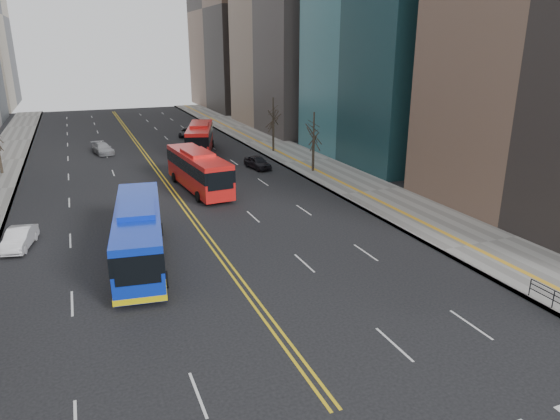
# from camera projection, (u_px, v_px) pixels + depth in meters

# --- Properties ---
(sidewalk_right) EXTENTS (7.00, 130.00, 0.15)m
(sidewalk_right) POSITION_uv_depth(u_px,v_px,m) (306.00, 161.00, 60.60)
(sidewalk_right) COLOR slate
(sidewalk_right) RESTS_ON ground
(centerline) EXTENTS (0.55, 100.00, 0.01)m
(centerline) POSITION_uv_depth(u_px,v_px,m) (147.00, 157.00, 63.09)
(centerline) COLOR gold
(centerline) RESTS_ON ground
(street_trees) EXTENTS (35.20, 47.20, 7.60)m
(street_trees) POSITION_uv_depth(u_px,v_px,m) (89.00, 155.00, 41.01)
(street_trees) COLOR black
(street_trees) RESTS_ON ground
(blue_bus) EXTENTS (4.59, 13.54, 3.84)m
(blue_bus) POSITION_uv_depth(u_px,v_px,m) (139.00, 232.00, 32.01)
(blue_bus) COLOR #0C2CBA
(blue_bus) RESTS_ON ground
(red_bus_near) EXTENTS (3.82, 12.38, 3.84)m
(red_bus_near) POSITION_uv_depth(u_px,v_px,m) (198.00, 168.00, 48.17)
(red_bus_near) COLOR red
(red_bus_near) RESTS_ON ground
(red_bus_far) EXTENTS (6.36, 12.56, 3.86)m
(red_bus_far) POSITION_uv_depth(u_px,v_px,m) (200.00, 137.00, 64.87)
(red_bus_far) COLOR red
(red_bus_far) RESTS_ON ground
(car_white) EXTENTS (2.34, 4.47, 1.40)m
(car_white) POSITION_uv_depth(u_px,v_px,m) (19.00, 238.00, 34.51)
(car_white) COLOR silver
(car_white) RESTS_ON ground
(car_dark_mid) EXTENTS (2.37, 4.49, 1.46)m
(car_dark_mid) POSITION_uv_depth(u_px,v_px,m) (257.00, 162.00, 57.01)
(car_dark_mid) COLOR black
(car_dark_mid) RESTS_ON ground
(car_silver) EXTENTS (2.96, 5.17, 1.41)m
(car_silver) POSITION_uv_depth(u_px,v_px,m) (103.00, 149.00, 64.79)
(car_silver) COLOR #A5A6AB
(car_silver) RESTS_ON ground
(car_dark_far) EXTENTS (3.54, 4.99, 1.26)m
(car_dark_far) POSITION_uv_depth(u_px,v_px,m) (187.00, 132.00, 77.42)
(car_dark_far) COLOR black
(car_dark_far) RESTS_ON ground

